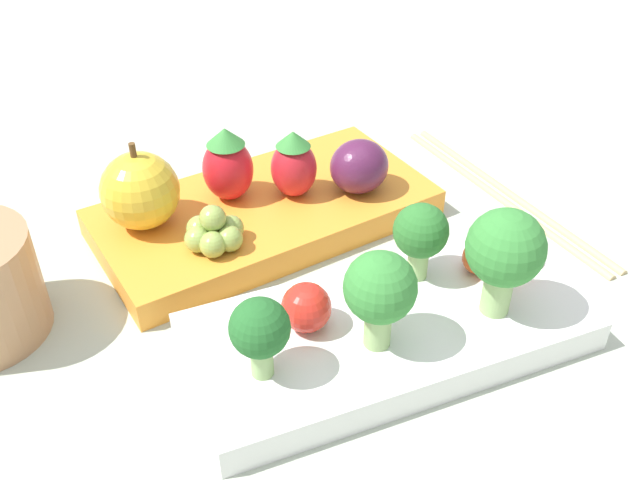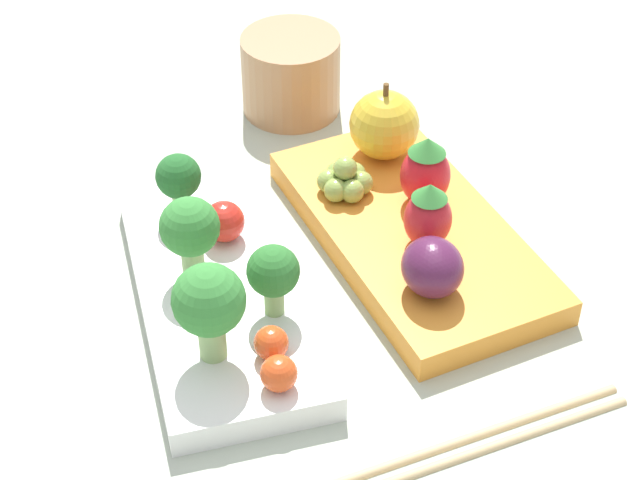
{
  "view_description": "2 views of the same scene",
  "coord_description": "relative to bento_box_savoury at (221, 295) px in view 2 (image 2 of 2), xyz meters",
  "views": [
    {
      "loc": [
        0.17,
        0.28,
        0.28
      ],
      "look_at": [
        -0.01,
        -0.0,
        0.03
      ],
      "focal_mm": 40.0,
      "sensor_mm": 36.0,
      "label": 1
    },
    {
      "loc": [
        -0.47,
        0.21,
        0.46
      ],
      "look_at": [
        -0.01,
        -0.0,
        0.03
      ],
      "focal_mm": 60.0,
      "sensor_mm": 36.0,
      "label": 2
    }
  ],
  "objects": [
    {
      "name": "cherry_tomato_2",
      "position": [
        -0.09,
        0.0,
        0.02
      ],
      "size": [
        0.02,
        0.02,
        0.02
      ],
      "color": "#DB4C1E",
      "rests_on": "bento_box_savoury"
    },
    {
      "name": "cherry_tomato_0",
      "position": [
        -0.07,
        -0.01,
        0.02
      ],
      "size": [
        0.02,
        0.02,
        0.02
      ],
      "color": "#DB4C1E",
      "rests_on": "bento_box_savoury"
    },
    {
      "name": "grape_cluster",
      "position": [
        0.05,
        -0.11,
        0.02
      ],
      "size": [
        0.04,
        0.04,
        0.03
      ],
      "color": "#8EA84C",
      "rests_on": "bento_box_fruit"
    },
    {
      "name": "broccoli_floret_1",
      "position": [
        -0.05,
        0.02,
        0.05
      ],
      "size": [
        0.04,
        0.04,
        0.06
      ],
      "color": "#93B770",
      "rests_on": "bento_box_savoury"
    },
    {
      "name": "broccoli_floret_0",
      "position": [
        0.02,
        0.01,
        0.05
      ],
      "size": [
        0.04,
        0.04,
        0.06
      ],
      "color": "#93B770",
      "rests_on": "bento_box_savoury"
    },
    {
      "name": "broccoli_floret_3",
      "position": [
        0.08,
        -0.0,
        0.04
      ],
      "size": [
        0.03,
        0.03,
        0.05
      ],
      "color": "#93B770",
      "rests_on": "bento_box_savoury"
    },
    {
      "name": "apple",
      "position": [
        0.08,
        -0.15,
        0.03
      ],
      "size": [
        0.05,
        0.05,
        0.06
      ],
      "color": "gold",
      "rests_on": "bento_box_fruit"
    },
    {
      "name": "strawberry_1",
      "position": [
        -0.02,
        -0.13,
        0.03
      ],
      "size": [
        0.03,
        0.03,
        0.05
      ],
      "color": "red",
      "rests_on": "bento_box_fruit"
    },
    {
      "name": "ground_plane",
      "position": [
        0.01,
        -0.06,
        -0.01
      ],
      "size": [
        4.0,
        4.0,
        0.0
      ],
      "primitive_type": "plane",
      "color": "#ADB7A3"
    },
    {
      "name": "plum",
      "position": [
        -0.06,
        -0.11,
        0.03
      ],
      "size": [
        0.04,
        0.04,
        0.04
      ],
      "color": "#511E42",
      "rests_on": "bento_box_fruit"
    },
    {
      "name": "chopsticks_pair",
      "position": [
        -0.16,
        -0.07,
        -0.01
      ],
      "size": [
        0.02,
        0.21,
        0.01
      ],
      "color": "tan",
      "rests_on": "ground_plane"
    },
    {
      "name": "broccoli_floret_2",
      "position": [
        -0.04,
        -0.02,
        0.04
      ],
      "size": [
        0.03,
        0.03,
        0.05
      ],
      "color": "#93B770",
      "rests_on": "bento_box_savoury"
    },
    {
      "name": "bento_box_savoury",
      "position": [
        0.0,
        0.0,
        0.0
      ],
      "size": [
        0.23,
        0.13,
        0.02
      ],
      "color": "white",
      "rests_on": "ground_plane"
    },
    {
      "name": "strawberry_0",
      "position": [
        0.02,
        -0.15,
        0.03
      ],
      "size": [
        0.03,
        0.03,
        0.05
      ],
      "color": "red",
      "rests_on": "bento_box_fruit"
    },
    {
      "name": "cherry_tomato_1",
      "position": [
        0.04,
        -0.02,
        0.02
      ],
      "size": [
        0.03,
        0.03,
        0.03
      ],
      "color": "red",
      "rests_on": "bento_box_savoury"
    },
    {
      "name": "drinking_cup",
      "position": [
        0.19,
        -0.13,
        0.02
      ],
      "size": [
        0.08,
        0.08,
        0.06
      ],
      "color": "tan",
      "rests_on": "ground_plane"
    },
    {
      "name": "bento_box_fruit",
      "position": [
        0.0,
        -0.14,
        0.0
      ],
      "size": [
        0.22,
        0.11,
        0.02
      ],
      "color": "orange",
      "rests_on": "ground_plane"
    }
  ]
}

